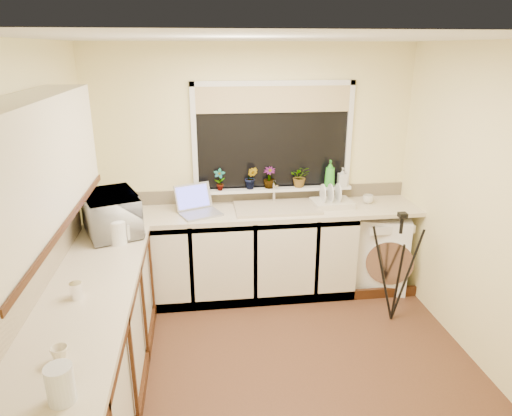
% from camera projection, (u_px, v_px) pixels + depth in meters
% --- Properties ---
extents(floor, '(3.20, 3.20, 0.00)m').
position_uv_depth(floor, '(276.00, 367.00, 3.63)').
color(floor, brown).
rests_on(floor, ground).
extents(ceiling, '(3.20, 3.20, 0.00)m').
position_uv_depth(ceiling, '(282.00, 38.00, 2.82)').
color(ceiling, white).
rests_on(ceiling, ground).
extents(wall_back, '(3.20, 0.00, 3.20)m').
position_uv_depth(wall_back, '(253.00, 170.00, 4.63)').
color(wall_back, '#FFF0AA').
rests_on(wall_back, ground).
extents(wall_front, '(3.20, 0.00, 3.20)m').
position_uv_depth(wall_front, '(345.00, 358.00, 1.83)').
color(wall_front, '#FFF0AA').
rests_on(wall_front, ground).
extents(wall_left, '(0.00, 3.00, 3.00)m').
position_uv_depth(wall_left, '(41.00, 234.00, 3.03)').
color(wall_left, '#FFF0AA').
rests_on(wall_left, ground).
extents(wall_right, '(0.00, 3.00, 3.00)m').
position_uv_depth(wall_right, '(489.00, 213.00, 3.42)').
color(wall_right, '#FFF0AA').
rests_on(wall_right, ground).
extents(base_cabinet_back, '(2.55, 0.60, 0.86)m').
position_uv_depth(base_cabinet_back, '(224.00, 255.00, 4.58)').
color(base_cabinet_back, silver).
rests_on(base_cabinet_back, floor).
extents(base_cabinet_left, '(0.54, 2.40, 0.86)m').
position_uv_depth(base_cabinet_left, '(93.00, 359.00, 3.05)').
color(base_cabinet_left, silver).
rests_on(base_cabinet_left, floor).
extents(worktop_back, '(3.20, 0.60, 0.04)m').
position_uv_depth(worktop_back, '(257.00, 212.00, 4.47)').
color(worktop_back, beige).
rests_on(worktop_back, base_cabinet_back).
extents(worktop_left, '(0.60, 2.40, 0.04)m').
position_uv_depth(worktop_left, '(85.00, 300.00, 2.90)').
color(worktop_left, beige).
rests_on(worktop_left, base_cabinet_left).
extents(upper_cabinet, '(0.28, 1.90, 0.70)m').
position_uv_depth(upper_cabinet, '(30.00, 166.00, 2.44)').
color(upper_cabinet, silver).
rests_on(upper_cabinet, wall_left).
extents(splashback_left, '(0.02, 2.40, 0.45)m').
position_uv_depth(splashback_left, '(31.00, 268.00, 2.79)').
color(splashback_left, beige).
rests_on(splashback_left, wall_left).
extents(splashback_back, '(3.20, 0.02, 0.14)m').
position_uv_depth(splashback_back, '(253.00, 194.00, 4.71)').
color(splashback_back, beige).
rests_on(splashback_back, wall_back).
extents(window_glass, '(1.50, 0.02, 1.00)m').
position_uv_depth(window_glass, '(273.00, 138.00, 4.53)').
color(window_glass, black).
rests_on(window_glass, wall_back).
extents(window_blind, '(1.50, 0.02, 0.25)m').
position_uv_depth(window_blind, '(274.00, 99.00, 4.39)').
color(window_blind, tan).
rests_on(window_blind, wall_back).
extents(windowsill, '(1.60, 0.14, 0.03)m').
position_uv_depth(windowsill, '(273.00, 189.00, 4.65)').
color(windowsill, white).
rests_on(windowsill, wall_back).
extents(sink, '(0.82, 0.46, 0.03)m').
position_uv_depth(sink, '(277.00, 208.00, 4.48)').
color(sink, tan).
rests_on(sink, worktop_back).
extents(faucet, '(0.03, 0.03, 0.24)m').
position_uv_depth(faucet, '(274.00, 192.00, 4.61)').
color(faucet, silver).
rests_on(faucet, worktop_back).
extents(washing_machine, '(0.70, 0.69, 0.79)m').
position_uv_depth(washing_machine, '(379.00, 249.00, 4.80)').
color(washing_machine, white).
rests_on(washing_machine, floor).
extents(laptop, '(0.47, 0.47, 0.26)m').
position_uv_depth(laptop, '(197.00, 206.00, 4.36)').
color(laptop, '#93939A').
rests_on(laptop, worktop_back).
extents(kettle, '(0.14, 0.14, 0.19)m').
position_uv_depth(kettle, '(118.00, 233.00, 3.67)').
color(kettle, white).
rests_on(kettle, worktop_left).
extents(dish_rack, '(0.40, 0.31, 0.06)m').
position_uv_depth(dish_rack, '(332.00, 203.00, 4.56)').
color(dish_rack, beige).
rests_on(dish_rack, worktop_back).
extents(tripod, '(0.61, 0.61, 1.05)m').
position_uv_depth(tripod, '(397.00, 268.00, 4.10)').
color(tripod, black).
rests_on(tripod, floor).
extents(glass_jug, '(0.12, 0.12, 0.18)m').
position_uv_depth(glass_jug, '(60.00, 384.00, 2.02)').
color(glass_jug, silver).
rests_on(glass_jug, worktop_left).
extents(steel_jar, '(0.08, 0.08, 0.11)m').
position_uv_depth(steel_jar, '(76.00, 291.00, 2.87)').
color(steel_jar, white).
rests_on(steel_jar, worktop_left).
extents(microwave, '(0.60, 0.72, 0.34)m').
position_uv_depth(microwave, '(112.00, 213.00, 3.87)').
color(microwave, white).
rests_on(microwave, worktop_left).
extents(plant_a, '(0.13, 0.10, 0.22)m').
position_uv_depth(plant_a, '(220.00, 180.00, 4.52)').
color(plant_a, '#999999').
rests_on(plant_a, windowsill).
extents(plant_b, '(0.15, 0.13, 0.23)m').
position_uv_depth(plant_b, '(251.00, 178.00, 4.57)').
color(plant_b, '#999999').
rests_on(plant_b, windowsill).
extents(plant_c, '(0.14, 0.14, 0.21)m').
position_uv_depth(plant_c, '(269.00, 178.00, 4.60)').
color(plant_c, '#999999').
rests_on(plant_c, windowsill).
extents(plant_d, '(0.21, 0.19, 0.22)m').
position_uv_depth(plant_d, '(300.00, 176.00, 4.64)').
color(plant_d, '#999999').
rests_on(plant_d, windowsill).
extents(soap_bottle_green, '(0.12, 0.12, 0.28)m').
position_uv_depth(soap_bottle_green, '(330.00, 174.00, 4.64)').
color(soap_bottle_green, green).
rests_on(soap_bottle_green, windowsill).
extents(soap_bottle_clear, '(0.09, 0.09, 0.19)m').
position_uv_depth(soap_bottle_clear, '(342.00, 177.00, 4.68)').
color(soap_bottle_clear, '#999999').
rests_on(soap_bottle_clear, windowsill).
extents(cup_back, '(0.13, 0.13, 0.09)m').
position_uv_depth(cup_back, '(368.00, 199.00, 4.64)').
color(cup_back, silver).
rests_on(cup_back, worktop_back).
extents(cup_left, '(0.11, 0.11, 0.08)m').
position_uv_depth(cup_left, '(60.00, 354.00, 2.30)').
color(cup_left, '#EEE1C4').
rests_on(cup_left, worktop_left).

